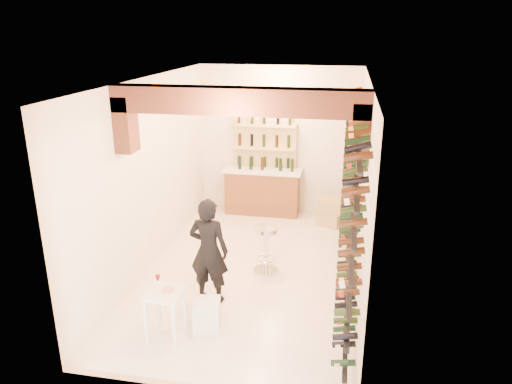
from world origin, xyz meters
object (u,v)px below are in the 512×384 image
back_counter (263,190)px  wine_rack (348,189)px  crate_lower (329,219)px  chrome_barstool (266,246)px  white_stool (207,315)px  person (209,251)px  tasting_table (165,300)px

back_counter → wine_rack: bearing=-55.3°
wine_rack → crate_lower: bearing=98.3°
chrome_barstool → wine_rack: bearing=1.7°
white_stool → person: person is taller
tasting_table → chrome_barstool: 2.29m
white_stool → crate_lower: 4.29m
tasting_table → crate_lower: size_ratio=1.74×
chrome_barstool → back_counter: bearing=101.2°
wine_rack → crate_lower: (-0.32, 2.20, -1.40)m
wine_rack → crate_lower: wine_rack is taller
tasting_table → white_stool: bearing=31.9°
white_stool → tasting_table: bearing=-150.4°
tasting_table → white_stool: 0.65m
wine_rack → person: bearing=-151.3°
tasting_table → person: size_ratio=0.51×
crate_lower → tasting_table: bearing=-114.6°
wine_rack → white_stool: bearing=-134.8°
person → back_counter: bearing=-87.9°
back_counter → chrome_barstool: back_counter is taller
person → chrome_barstool: bearing=-118.6°
back_counter → tasting_table: bearing=-95.5°
person → crate_lower: 3.74m
white_stool → person: size_ratio=0.27×
person → tasting_table: bearing=77.4°
wine_rack → person: (-1.98, -1.08, -0.73)m
white_stool → chrome_barstool: bearing=74.0°
tasting_table → person: (0.31, 1.02, 0.25)m
wine_rack → chrome_barstool: bearing=-178.3°
back_counter → crate_lower: size_ratio=3.51×
wine_rack → crate_lower: size_ratio=11.76×
tasting_table → chrome_barstool: size_ratio=1.03×
back_counter → crate_lower: (1.51, -0.45, -0.39)m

